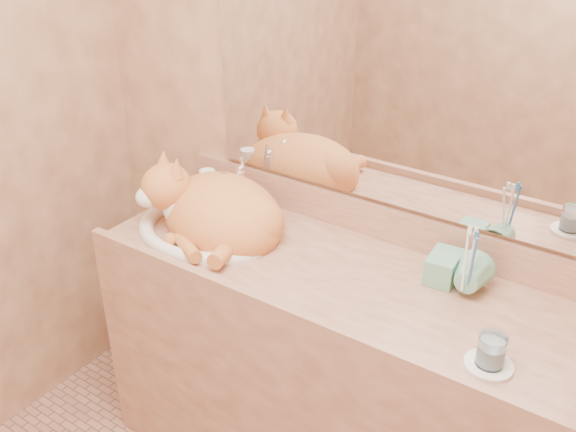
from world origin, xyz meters
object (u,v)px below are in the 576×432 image
Objects in this scene: sink_basin at (206,210)px; toothbrush_cup at (465,285)px; vanity_counter at (340,384)px; water_glass at (491,351)px; soap_dispenser at (439,262)px; cat at (213,207)px.

toothbrush_cup is at bearing 4.61° from sink_basin.
vanity_counter is 19.78× the size of water_glass.
soap_dispenser reaches higher than vanity_counter.
toothbrush_cup is at bearing 21.84° from cat.
cat reaches higher than soap_dispenser.
vanity_counter is at bearing 16.58° from cat.
cat is at bearing -177.56° from soap_dispenser.
cat is (-0.51, -0.00, 0.51)m from vanity_counter.
cat is 0.85m from toothbrush_cup.
cat reaches higher than vanity_counter.
sink_basin is 0.03m from cat.
sink_basin is 2.62× the size of soap_dispenser.
sink_basin is at bearing -113.54° from cat.
toothbrush_cup is (0.86, 0.10, -0.02)m from sink_basin.
vanity_counter is 0.72m from cat.
sink_basin is at bearing -177.81° from vanity_counter.
sink_basin is 1.02m from water_glass.
water_glass is (0.24, -0.24, -0.04)m from soap_dispenser.
vanity_counter is 3.26× the size of sink_basin.
sink_basin is 4.31× the size of toothbrush_cup.
sink_basin reaches higher than water_glass.
sink_basin is (-0.52, -0.02, 0.50)m from vanity_counter.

